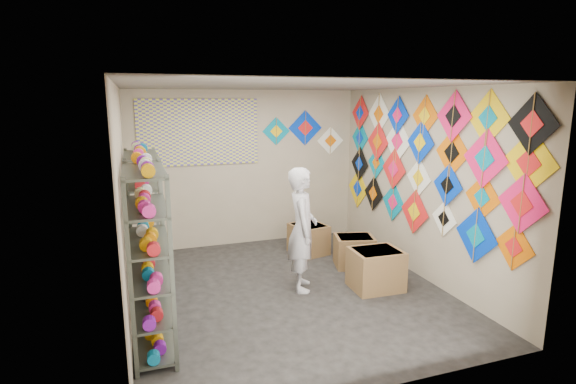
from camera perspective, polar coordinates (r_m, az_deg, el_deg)
name	(u,v)px	position (r m, az deg, el deg)	size (l,w,h in m)	color
ground	(288,291)	(6.21, 0.04, -12.43)	(4.50, 4.50, 0.00)	black
room_walls	(288,171)	(5.74, 0.04, 2.73)	(4.50, 4.50, 4.50)	tan
shelf_rack_front	(149,260)	(4.78, -17.21, -8.27)	(0.40, 1.10, 1.90)	#4C5147
shelf_rack_back	(145,226)	(6.02, -17.69, -4.18)	(0.40, 1.10, 1.90)	#4C5147
string_spools	(146,233)	(5.37, -17.54, -5.02)	(0.12, 2.36, 0.12)	#E72896
kite_wall_display	(421,163)	(6.63, 16.52, 3.60)	(0.05, 4.39, 2.08)	#ED6703
back_wall_kites	(305,133)	(8.17, 2.17, 7.54)	(1.56, 0.02, 0.82)	#0080A0
poster	(199,132)	(7.68, -11.22, 7.44)	(2.00, 0.01, 1.10)	#54489D
shopkeeper	(302,229)	(6.02, 1.81, -4.75)	(0.56, 0.70, 1.67)	silver
carton_a	(376,269)	(6.30, 11.09, -9.60)	(0.66, 0.55, 0.55)	olive
carton_b	(354,251)	(7.07, 8.42, -7.45)	(0.58, 0.47, 0.47)	olive
carton_c	(309,239)	(7.56, 2.63, -5.97)	(0.51, 0.57, 0.49)	olive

